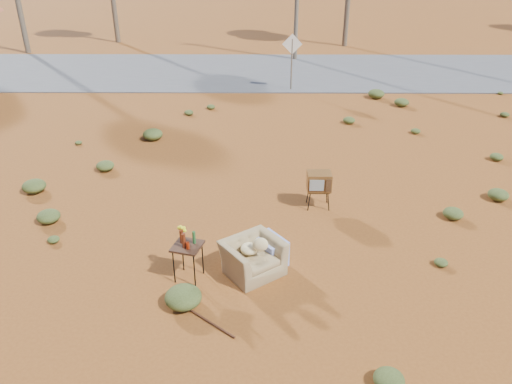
{
  "coord_description": "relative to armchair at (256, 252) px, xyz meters",
  "views": [
    {
      "loc": [
        0.25,
        -7.72,
        5.55
      ],
      "look_at": [
        0.18,
        1.47,
        0.8
      ],
      "focal_mm": 35.0,
      "sensor_mm": 36.0,
      "label": 1
    }
  ],
  "objects": [
    {
      "name": "scrub_patch",
      "position": [
        -1.02,
        4.56,
        -0.27
      ],
      "size": [
        17.49,
        8.07,
        0.33
      ],
      "color": "#485826",
      "rests_on": "ground"
    },
    {
      "name": "armchair",
      "position": [
        0.0,
        0.0,
        0.0
      ],
      "size": [
        1.29,
        1.3,
        0.88
      ],
      "rotation": [
        0.0,
        0.0,
        0.63
      ],
      "color": "#947B50",
      "rests_on": "ground"
    },
    {
      "name": "side_table",
      "position": [
        -1.24,
        -0.2,
        0.32
      ],
      "size": [
        0.6,
        0.6,
        0.99
      ],
      "rotation": [
        0.0,
        0.0,
        -0.27
      ],
      "color": "#3B2315",
      "rests_on": "ground"
    },
    {
      "name": "ground",
      "position": [
        -0.19,
        0.15,
        -0.41
      ],
      "size": [
        140.0,
        140.0,
        0.0
      ],
      "primitive_type": "plane",
      "color": "brown",
      "rests_on": "ground"
    },
    {
      "name": "rusty_bar",
      "position": [
        -0.92,
        -1.28,
        -0.39
      ],
      "size": [
        1.22,
        1.02,
        0.04
      ],
      "primitive_type": "cylinder",
      "rotation": [
        0.0,
        1.57,
        -0.69
      ],
      "color": "#4B2514",
      "rests_on": "ground"
    },
    {
      "name": "road_sign",
      "position": [
        1.31,
        12.15,
        1.09
      ],
      "size": [
        0.78,
        0.06,
        2.19
      ],
      "color": "brown",
      "rests_on": "ground"
    },
    {
      "name": "tv_unit",
      "position": [
        1.39,
        2.45,
        0.22
      ],
      "size": [
        0.53,
        0.43,
        0.85
      ],
      "rotation": [
        0.0,
        0.0,
        -0.0
      ],
      "color": "black",
      "rests_on": "ground"
    },
    {
      "name": "highway",
      "position": [
        -0.19,
        15.15,
        -0.39
      ],
      "size": [
        140.0,
        7.0,
        0.04
      ],
      "primitive_type": "cube",
      "color": "#565659",
      "rests_on": "ground"
    }
  ]
}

